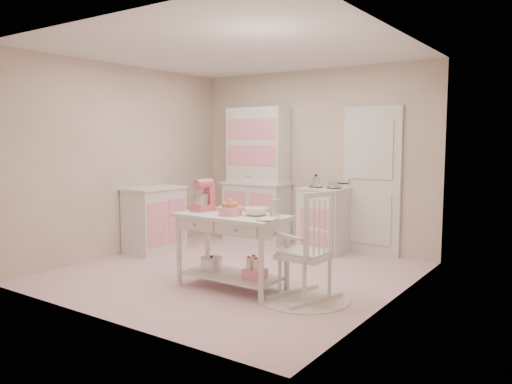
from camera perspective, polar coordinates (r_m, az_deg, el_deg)
room_shell at (r=5.83m, az=-2.53°, el=6.61°), size 3.84×3.84×2.62m
door at (r=7.03m, az=13.08°, el=1.24°), size 0.82×0.05×2.04m
hutch at (r=7.68m, az=0.03°, el=1.94°), size 1.06×0.50×2.08m
stove at (r=7.09m, az=7.81°, el=-3.18°), size 0.62×0.57×0.92m
base_cabinet at (r=7.21m, az=-11.52°, el=-3.09°), size 0.54×0.84×0.92m
lace_rug at (r=5.12m, az=5.53°, el=-12.02°), size 0.92×0.92×0.01m
rocking_chair at (r=4.97m, az=5.60°, el=-6.05°), size 0.68×0.83×1.10m
work_table at (r=5.35m, az=-2.79°, el=-6.80°), size 1.20×0.60×0.80m
stand_mixer at (r=5.53m, az=-6.15°, el=-0.42°), size 0.22×0.30×0.34m
cookie_tray at (r=5.51m, az=-2.92°, el=-2.12°), size 0.34×0.24×0.02m
bread_basket at (r=5.22m, az=-2.98°, el=-2.16°), size 0.25×0.25×0.09m
mixing_bowl at (r=5.18m, az=0.00°, el=-2.26°), size 0.26×0.26×0.08m
metal_pitcher at (r=5.15m, az=2.16°, el=-1.83°), size 0.10×0.10×0.17m
recipe_book at (r=4.92m, az=0.50°, el=-3.06°), size 0.21×0.25×0.02m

